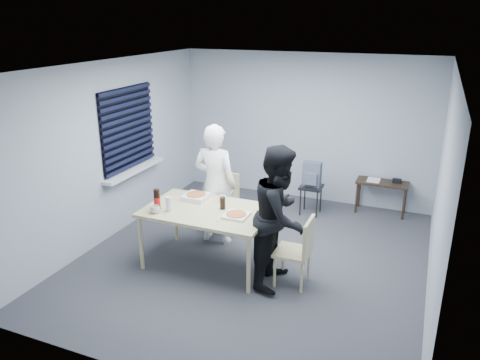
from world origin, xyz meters
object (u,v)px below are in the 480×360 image
at_px(chair_right, 300,247).
at_px(person_white, 215,184).
at_px(stool, 311,192).
at_px(side_table, 382,186).
at_px(chair_far, 224,197).
at_px(mug_a, 155,209).
at_px(soda_bottle, 157,200).
at_px(person_black, 280,216).
at_px(mug_b, 222,199).
at_px(backpack, 312,175).
at_px(dining_table, 208,214).

bearing_deg(chair_right, person_white, 154.10).
bearing_deg(stool, side_table, 24.18).
relative_size(chair_far, mug_a, 7.24).
height_order(side_table, soda_bottle, soda_bottle).
bearing_deg(chair_far, chair_right, -36.96).
distance_m(chair_right, side_table, 2.79).
bearing_deg(side_table, mug_a, -129.48).
distance_m(chair_right, person_black, 0.45).
xyz_separation_m(person_black, soda_bottle, (-1.61, -0.18, 0.04)).
distance_m(chair_right, stool, 2.26).
bearing_deg(side_table, stool, -155.82).
bearing_deg(mug_b, chair_right, -16.35).
height_order(person_white, side_table, person_white).
xyz_separation_m(stool, mug_b, (-0.77, -1.87, 0.45)).
height_order(chair_far, stool, chair_far).
distance_m(person_white, mug_a, 1.09).
bearing_deg(side_table, chair_far, -144.70).
bearing_deg(mug_a, stool, 61.00).
height_order(chair_right, person_black, person_black).
bearing_deg(person_white, person_black, 148.91).
relative_size(chair_right, backpack, 2.15).
relative_size(chair_far, soda_bottle, 3.30).
bearing_deg(chair_right, soda_bottle, -174.07).
bearing_deg(mug_a, chair_right, 9.88).
xyz_separation_m(side_table, mug_a, (-2.49, -3.03, 0.36)).
bearing_deg(person_black, stool, 4.11).
distance_m(stool, mug_a, 2.94).
xyz_separation_m(dining_table, side_table, (1.93, 2.67, -0.25)).
bearing_deg(dining_table, chair_far, 103.77).
bearing_deg(backpack, chair_right, -73.48).
height_order(chair_right, side_table, chair_right).
relative_size(dining_table, mug_a, 13.24).
relative_size(chair_far, side_table, 1.06).
relative_size(person_white, backpack, 4.27).
bearing_deg(chair_right, person_black, -176.43).
relative_size(stool, soda_bottle, 1.85).
bearing_deg(mug_b, stool, 67.64).
bearing_deg(side_table, person_black, -108.76).
relative_size(side_table, mug_b, 8.41).
xyz_separation_m(person_black, mug_a, (-1.57, -0.30, -0.04)).
distance_m(person_white, person_black, 1.41).
relative_size(backpack, mug_b, 4.14).
distance_m(dining_table, chair_far, 1.17).
bearing_deg(dining_table, chair_right, -1.76).
relative_size(backpack, mug_a, 3.37).
bearing_deg(soda_bottle, dining_table, 20.87).
bearing_deg(person_white, mug_a, 70.73).
distance_m(chair_right, person_white, 1.67).
xyz_separation_m(stool, mug_a, (-1.41, -2.54, 0.45)).
relative_size(person_black, stool, 3.55).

